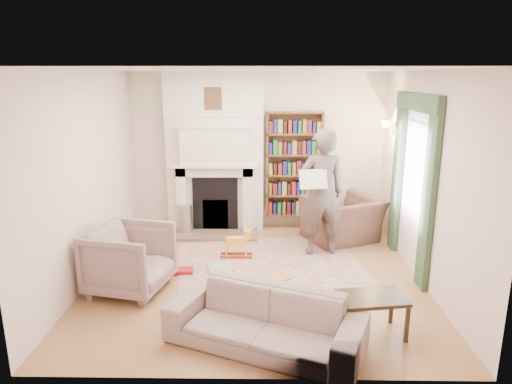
{
  "coord_description": "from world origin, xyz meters",
  "views": [
    {
      "loc": [
        0.1,
        -5.91,
        2.73
      ],
      "look_at": [
        0.0,
        0.25,
        1.15
      ],
      "focal_mm": 32.0,
      "sensor_mm": 36.0,
      "label": 1
    }
  ],
  "objects_px": {
    "man_reading": "(321,193)",
    "armchair_left": "(130,259)",
    "bookcase": "(294,165)",
    "sofa": "(265,320)",
    "rocking_horse": "(236,244)",
    "armchair_reading": "(342,219)",
    "paraffin_heater": "(185,219)",
    "coffee_table": "(371,315)"
  },
  "relations": [
    {
      "from": "man_reading",
      "to": "armchair_left",
      "type": "bearing_deg",
      "value": 16.27
    },
    {
      "from": "bookcase",
      "to": "sofa",
      "type": "relative_size",
      "value": 0.92
    },
    {
      "from": "rocking_horse",
      "to": "armchair_reading",
      "type": "bearing_deg",
      "value": 23.97
    },
    {
      "from": "bookcase",
      "to": "rocking_horse",
      "type": "relative_size",
      "value": 3.74
    },
    {
      "from": "armchair_left",
      "to": "paraffin_heater",
      "type": "height_order",
      "value": "armchair_left"
    },
    {
      "from": "paraffin_heater",
      "to": "rocking_horse",
      "type": "relative_size",
      "value": 1.11
    },
    {
      "from": "paraffin_heater",
      "to": "armchair_reading",
      "type": "bearing_deg",
      "value": -5.33
    },
    {
      "from": "armchair_reading",
      "to": "coffee_table",
      "type": "bearing_deg",
      "value": 61.31
    },
    {
      "from": "bookcase",
      "to": "paraffin_heater",
      "type": "bearing_deg",
      "value": -167.66
    },
    {
      "from": "bookcase",
      "to": "coffee_table",
      "type": "relative_size",
      "value": 2.64
    },
    {
      "from": "armchair_left",
      "to": "man_reading",
      "type": "xyz_separation_m",
      "value": [
        2.61,
        1.31,
        0.55
      ]
    },
    {
      "from": "armchair_left",
      "to": "rocking_horse",
      "type": "xyz_separation_m",
      "value": [
        1.31,
        1.13,
        -0.21
      ]
    },
    {
      "from": "armchair_reading",
      "to": "rocking_horse",
      "type": "bearing_deg",
      "value": -1.04
    },
    {
      "from": "sofa",
      "to": "coffee_table",
      "type": "bearing_deg",
      "value": 34.32
    },
    {
      "from": "sofa",
      "to": "coffee_table",
      "type": "height_order",
      "value": "sofa"
    },
    {
      "from": "armchair_reading",
      "to": "rocking_horse",
      "type": "relative_size",
      "value": 2.33
    },
    {
      "from": "man_reading",
      "to": "coffee_table",
      "type": "relative_size",
      "value": 2.81
    },
    {
      "from": "coffee_table",
      "to": "armchair_reading",
      "type": "bearing_deg",
      "value": 78.05
    },
    {
      "from": "sofa",
      "to": "man_reading",
      "type": "height_order",
      "value": "man_reading"
    },
    {
      "from": "man_reading",
      "to": "coffee_table",
      "type": "bearing_deg",
      "value": 86.24
    },
    {
      "from": "armchair_left",
      "to": "sofa",
      "type": "height_order",
      "value": "armchair_left"
    },
    {
      "from": "armchair_left",
      "to": "coffee_table",
      "type": "distance_m",
      "value": 3.06
    },
    {
      "from": "armchair_left",
      "to": "coffee_table",
      "type": "bearing_deg",
      "value": -96.5
    },
    {
      "from": "coffee_table",
      "to": "rocking_horse",
      "type": "bearing_deg",
      "value": 117.89
    },
    {
      "from": "armchair_left",
      "to": "sofa",
      "type": "xyz_separation_m",
      "value": [
        1.73,
        -1.25,
        -0.14
      ]
    },
    {
      "from": "coffee_table",
      "to": "paraffin_heater",
      "type": "bearing_deg",
      "value": 120.03
    },
    {
      "from": "armchair_reading",
      "to": "man_reading",
      "type": "xyz_separation_m",
      "value": [
        -0.45,
        -0.6,
        0.61
      ]
    },
    {
      "from": "armchair_left",
      "to": "paraffin_heater",
      "type": "xyz_separation_m",
      "value": [
        0.35,
        2.17,
        -0.16
      ]
    },
    {
      "from": "sofa",
      "to": "man_reading",
      "type": "distance_m",
      "value": 2.79
    },
    {
      "from": "sofa",
      "to": "paraffin_heater",
      "type": "distance_m",
      "value": 3.68
    },
    {
      "from": "sofa",
      "to": "rocking_horse",
      "type": "height_order",
      "value": "sofa"
    },
    {
      "from": "paraffin_heater",
      "to": "coffee_table",
      "type": "bearing_deg",
      "value": -51.47
    },
    {
      "from": "coffee_table",
      "to": "paraffin_heater",
      "type": "xyz_separation_m",
      "value": [
        -2.53,
        3.17,
        0.05
      ]
    },
    {
      "from": "bookcase",
      "to": "paraffin_heater",
      "type": "xyz_separation_m",
      "value": [
        -1.91,
        -0.42,
        -0.9
      ]
    },
    {
      "from": "armchair_left",
      "to": "rocking_horse",
      "type": "height_order",
      "value": "armchair_left"
    },
    {
      "from": "sofa",
      "to": "rocking_horse",
      "type": "distance_m",
      "value": 2.41
    },
    {
      "from": "armchair_reading",
      "to": "sofa",
      "type": "relative_size",
      "value": 0.57
    },
    {
      "from": "armchair_reading",
      "to": "man_reading",
      "type": "bearing_deg",
      "value": 27.88
    },
    {
      "from": "coffee_table",
      "to": "rocking_horse",
      "type": "relative_size",
      "value": 1.41
    },
    {
      "from": "sofa",
      "to": "armchair_reading",
      "type": "bearing_deg",
      "value": 89.92
    },
    {
      "from": "man_reading",
      "to": "armchair_reading",
      "type": "bearing_deg",
      "value": -137.37
    },
    {
      "from": "man_reading",
      "to": "coffee_table",
      "type": "height_order",
      "value": "man_reading"
    }
  ]
}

